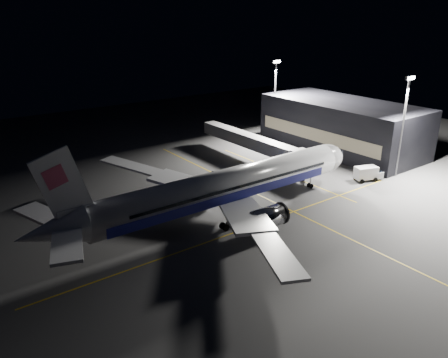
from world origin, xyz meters
name	(u,v)px	position (x,y,z in m)	size (l,w,h in m)	color
ground	(226,214)	(0.00, 0.00, 0.00)	(200.00, 200.00, 0.00)	#4C4C4F
guide_line_main	(270,200)	(10.00, 0.00, 0.01)	(0.25, 80.00, 0.01)	gold
guide_line_cross	(249,227)	(0.00, -6.00, 0.01)	(70.00, 0.25, 0.01)	gold
guide_line_side	(280,172)	(22.00, 10.00, 0.01)	(0.25, 40.00, 0.01)	gold
airliner	(221,188)	(-1.08, 0.00, 5.16)	(61.48, 54.22, 16.64)	silver
terminal	(341,125)	(45.98, 14.00, 6.00)	(18.12, 40.00, 12.00)	black
jet_bridge	(257,143)	(22.00, 18.06, 4.58)	(3.60, 34.40, 6.30)	#B2B2B7
floodlight_mast_north	(275,92)	(40.00, 31.99, 12.37)	(2.40, 0.68, 20.70)	#59595E
floodlight_mast_south	(404,118)	(40.00, -6.01, 12.37)	(2.40, 0.67, 20.70)	#59595E
service_truck	(368,173)	(32.93, -4.22, 1.60)	(6.28, 4.05, 3.00)	white
baggage_tug	(194,197)	(-1.45, 7.99, 0.82)	(2.54, 2.08, 1.77)	black
safety_cone_a	(209,206)	(-0.91, 4.00, 0.30)	(0.41, 0.41, 0.61)	orange
safety_cone_b	(190,191)	(0.28, 12.02, 0.28)	(0.37, 0.37, 0.56)	orange
safety_cone_c	(181,190)	(-0.82, 13.62, 0.27)	(0.36, 0.36, 0.54)	orange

